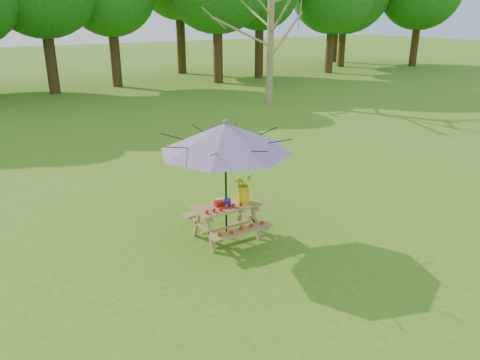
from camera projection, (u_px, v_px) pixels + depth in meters
picnic_table at (226, 222)px, 8.73m from camera, size 1.20×1.32×0.67m
patio_umbrella at (225, 137)px, 8.18m from camera, size 2.55×2.55×2.27m
produce_bins at (223, 202)px, 8.59m from camera, size 0.28×0.36×0.13m
tomatoes_row at (224, 208)px, 8.38m from camera, size 0.77×0.13×0.07m
flower_bucket at (243, 188)px, 8.66m from camera, size 0.39×0.36×0.53m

